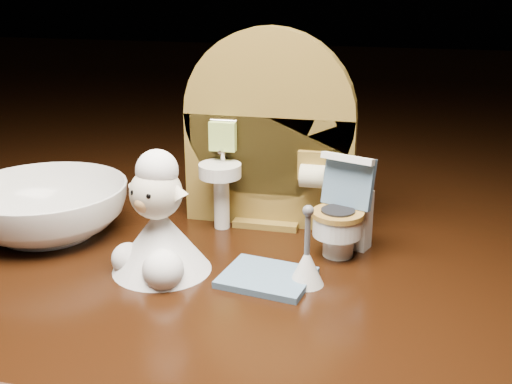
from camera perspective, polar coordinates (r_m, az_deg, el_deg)
backdrop_panel at (r=0.49m, az=1.05°, el=4.51°), size 0.13×0.05×0.15m
toy_toilet at (r=0.45m, az=7.79°, el=-2.25°), size 0.04×0.05×0.07m
bath_mat at (r=0.42m, az=0.97°, el=-7.61°), size 0.06×0.05×0.00m
toilet_brush at (r=0.41m, az=4.52°, el=-6.39°), size 0.02×0.02×0.05m
plush_lamb at (r=0.42m, az=-8.66°, el=-3.36°), size 0.07×0.07×0.09m
ceramic_bowl at (r=0.50m, az=-18.14°, el=-1.48°), size 0.16×0.16×0.04m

